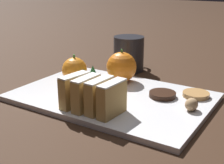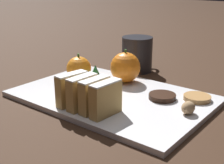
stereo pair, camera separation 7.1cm
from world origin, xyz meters
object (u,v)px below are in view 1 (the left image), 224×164
(chocolate_cookie, at_px, (162,95))
(coffee_mug, at_px, (129,54))
(orange_far, at_px, (75,70))
(walnut, at_px, (191,104))
(orange_near, at_px, (121,67))

(chocolate_cookie, bearing_deg, coffee_mug, 46.39)
(orange_far, bearing_deg, chocolate_cookie, -84.52)
(walnut, bearing_deg, orange_near, 68.95)
(orange_far, xyz_separation_m, coffee_mug, (0.20, -0.05, 0.01))
(walnut, height_order, coffee_mug, coffee_mug)
(orange_far, relative_size, chocolate_cookie, 1.19)
(orange_far, height_order, coffee_mug, coffee_mug)
(coffee_mug, bearing_deg, orange_near, -158.48)
(walnut, bearing_deg, chocolate_cookie, 64.50)
(orange_near, height_order, walnut, orange_near)
(orange_near, relative_size, walnut, 2.71)
(coffee_mug, bearing_deg, orange_far, 166.80)
(orange_far, distance_m, coffee_mug, 0.20)
(coffee_mug, bearing_deg, walnut, -129.03)
(coffee_mug, bearing_deg, chocolate_cookie, -133.61)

